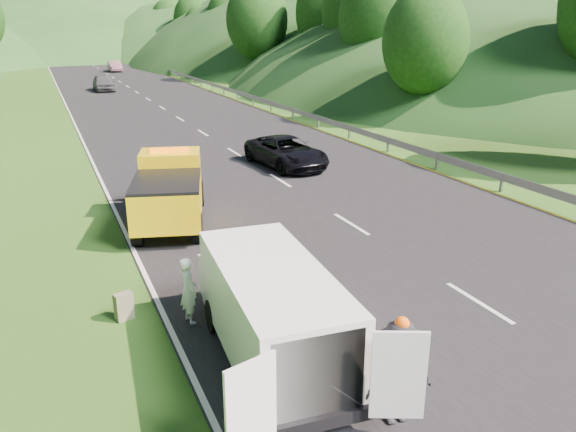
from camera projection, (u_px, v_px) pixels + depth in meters
name	position (u px, v px, depth m)	size (l,w,h in m)	color
ground	(326.00, 291.00, 13.75)	(320.00, 320.00, 0.00)	#38661E
road_surface	(148.00, 99.00, 49.58)	(14.00, 200.00, 0.02)	black
guardrail	(193.00, 84.00, 63.20)	(0.06, 140.00, 1.52)	gray
tree_line_right	(272.00, 75.00, 74.53)	(14.00, 140.00, 14.00)	#225218
hills_backdrop	(90.00, 53.00, 133.06)	(201.00, 288.60, 44.00)	#2D5B23
tow_truck	(170.00, 190.00, 18.16)	(3.36, 5.70, 2.31)	black
white_van	(270.00, 307.00, 10.58)	(3.09, 5.82, 2.01)	black
woman	(190.00, 322.00, 12.33)	(0.55, 0.40, 1.50)	white
child	(270.00, 318.00, 12.50)	(0.46, 0.35, 0.94)	#C2C76A
worker	(395.00, 421.00, 9.23)	(1.17, 0.68, 1.82)	black
suitcase	(124.00, 306.00, 12.34)	(0.39, 0.22, 0.63)	#68654E
passing_suv	(286.00, 167.00, 25.91)	(2.25, 4.89, 1.36)	black
dist_car_a	(104.00, 91.00, 55.99)	(1.88, 4.68, 1.59)	#424447
dist_car_b	(115.00, 72.00, 79.44)	(1.59, 4.57, 1.51)	brown
dist_car_c	(90.00, 63.00, 97.76)	(2.20, 5.42, 1.57)	#A46952
dist_car_d	(100.00, 61.00, 104.02)	(1.88, 4.68, 1.59)	#8C395C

